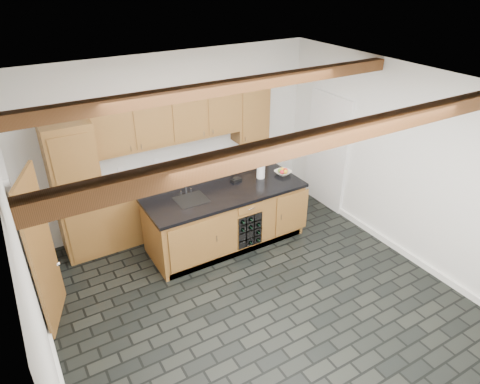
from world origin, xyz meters
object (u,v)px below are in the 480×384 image
(island, at_px, (226,217))
(paper_towel, at_px, (261,171))
(fruit_bowl, at_px, (283,173))
(kitchen_scale, at_px, (236,180))

(island, bearing_deg, paper_towel, 8.36)
(fruit_bowl, bearing_deg, paper_towel, 167.08)
(island, bearing_deg, kitchen_scale, 33.27)
(island, distance_m, fruit_bowl, 1.18)
(island, xyz_separation_m, kitchen_scale, (0.30, 0.20, 0.49))
(island, xyz_separation_m, paper_towel, (0.70, 0.10, 0.59))
(island, bearing_deg, fruit_bowl, 0.89)
(fruit_bowl, bearing_deg, island, -179.11)
(kitchen_scale, height_order, paper_towel, paper_towel)
(island, height_order, kitchen_scale, kitchen_scale)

